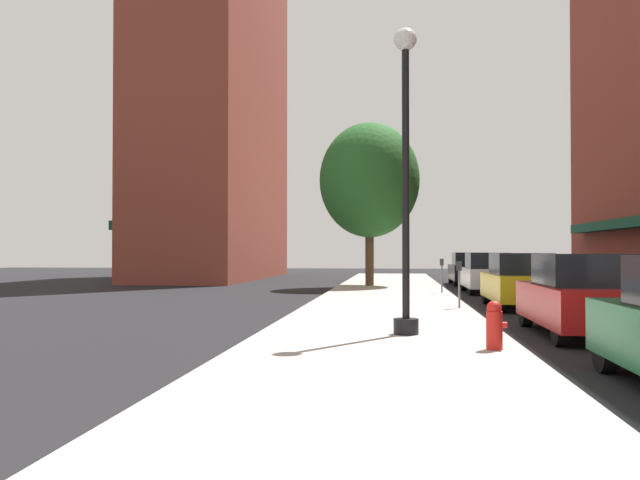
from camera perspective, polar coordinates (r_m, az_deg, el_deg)
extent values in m
plane|color=black|center=(22.50, 16.08, -5.31)|extent=(90.00, 90.00, 0.00)
cube|color=#A8A399|center=(23.19, 5.83, -5.06)|extent=(4.80, 50.00, 0.12)
cube|color=brown|center=(43.61, -8.78, 11.05)|extent=(6.00, 18.00, 21.61)
cube|color=#144C38|center=(43.68, -13.05, 0.85)|extent=(0.90, 15.30, 0.50)
cylinder|color=black|center=(12.90, 7.40, -7.37)|extent=(0.48, 0.48, 0.30)
cylinder|color=black|center=(12.89, 7.38, 4.87)|extent=(0.14, 0.14, 5.20)
sphere|color=silver|center=(13.46, 7.35, 16.73)|extent=(0.44, 0.44, 0.44)
cylinder|color=red|center=(11.16, 14.75, -7.52)|extent=(0.26, 0.26, 0.62)
sphere|color=red|center=(11.12, 14.74, -5.68)|extent=(0.24, 0.24, 0.24)
cylinder|color=red|center=(11.17, 15.46, -7.04)|extent=(0.12, 0.10, 0.10)
cylinder|color=slate|center=(26.06, 10.42, -3.31)|extent=(0.06, 0.06, 1.05)
cube|color=#33383D|center=(26.04, 10.42, -1.87)|extent=(0.14, 0.09, 0.26)
cylinder|color=slate|center=(18.99, 11.87, -4.18)|extent=(0.06, 0.06, 1.05)
cube|color=#33383D|center=(18.97, 11.87, -2.20)|extent=(0.14, 0.09, 0.26)
cylinder|color=#4C3823|center=(31.25, 4.28, -0.98)|extent=(0.40, 0.40, 3.19)
ellipsoid|color=#235B23|center=(31.43, 4.27, 5.16)|extent=(4.71, 4.71, 5.41)
cylinder|color=black|center=(10.25, 23.34, -8.67)|extent=(0.22, 0.64, 0.64)
cylinder|color=black|center=(15.85, 17.26, -5.96)|extent=(0.22, 0.64, 0.64)
cylinder|color=black|center=(16.21, 22.71, -5.82)|extent=(0.22, 0.64, 0.64)
cylinder|color=black|center=(12.73, 19.95, -7.18)|extent=(0.22, 0.64, 0.64)
cube|color=red|center=(14.44, 21.49, -5.16)|extent=(1.80, 4.30, 0.76)
cube|color=black|center=(14.26, 21.63, -2.39)|extent=(1.56, 2.20, 0.64)
cylinder|color=black|center=(22.40, 14.08, -4.51)|extent=(0.22, 0.64, 0.64)
cylinder|color=black|center=(22.66, 18.01, -4.45)|extent=(0.22, 0.64, 0.64)
cylinder|color=black|center=(19.24, 15.34, -5.09)|extent=(0.22, 0.64, 0.64)
cylinder|color=black|center=(19.54, 19.88, -5.00)|extent=(0.22, 0.64, 0.64)
cube|color=gold|center=(20.92, 16.78, -3.87)|extent=(1.80, 4.30, 0.76)
cube|color=black|center=(20.75, 16.84, -1.96)|extent=(1.56, 2.20, 0.64)
cylinder|color=black|center=(29.65, 12.23, -3.66)|extent=(0.22, 0.64, 0.64)
cylinder|color=black|center=(29.85, 15.22, -3.63)|extent=(0.22, 0.64, 0.64)
cylinder|color=black|center=(26.47, 12.91, -3.97)|extent=(0.22, 0.64, 0.64)
cylinder|color=black|center=(26.69, 16.25, -3.93)|extent=(0.22, 0.64, 0.64)
cube|color=silver|center=(28.14, 14.13, -3.14)|extent=(1.80, 4.30, 0.76)
cube|color=black|center=(27.97, 14.17, -1.72)|extent=(1.56, 2.20, 0.64)
cylinder|color=black|center=(36.36, 11.18, -3.17)|extent=(0.22, 0.64, 0.64)
cylinder|color=black|center=(36.52, 13.62, -3.15)|extent=(0.22, 0.64, 0.64)
cylinder|color=black|center=(33.18, 11.62, -3.37)|extent=(0.22, 0.64, 0.64)
cylinder|color=black|center=(33.35, 14.30, -3.35)|extent=(0.22, 0.64, 0.64)
cube|color=black|center=(34.83, 12.67, -2.73)|extent=(1.80, 4.30, 0.76)
cube|color=black|center=(34.67, 12.69, -1.58)|extent=(1.56, 2.20, 0.64)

